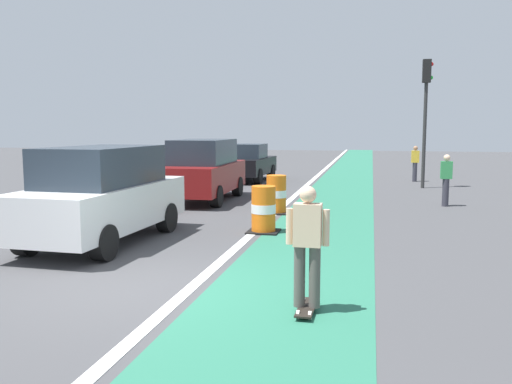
% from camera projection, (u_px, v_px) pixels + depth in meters
% --- Properties ---
extents(ground_plane, '(100.00, 100.00, 0.00)m').
position_uv_depth(ground_plane, '(134.00, 286.00, 8.31)').
color(ground_plane, '#424244').
extents(bike_lane_strip, '(2.50, 80.00, 0.01)m').
position_uv_depth(bike_lane_strip, '(338.00, 195.00, 19.45)').
color(bike_lane_strip, '#286B51').
rests_on(bike_lane_strip, ground).
extents(lane_divider_stripe, '(0.20, 80.00, 0.01)m').
position_uv_depth(lane_divider_stripe, '(297.00, 194.00, 19.77)').
color(lane_divider_stripe, silver).
rests_on(lane_divider_stripe, ground).
extents(skateboarder_on_lane, '(0.57, 0.80, 1.69)m').
position_uv_depth(skateboarder_on_lane, '(307.00, 245.00, 7.03)').
color(skateboarder_on_lane, black).
rests_on(skateboarder_on_lane, ground).
extents(parked_suv_nearest, '(2.05, 4.67, 2.04)m').
position_uv_depth(parked_suv_nearest, '(103.00, 194.00, 11.35)').
color(parked_suv_nearest, silver).
rests_on(parked_suv_nearest, ground).
extents(parked_suv_second, '(1.98, 4.63, 2.04)m').
position_uv_depth(parked_suv_second, '(204.00, 170.00, 17.92)').
color(parked_suv_second, maroon).
rests_on(parked_suv_second, ground).
extents(parked_sedan_third, '(2.04, 4.16, 1.70)m').
position_uv_depth(parked_sedan_third, '(247.00, 163.00, 24.49)').
color(parked_sedan_third, black).
rests_on(parked_sedan_third, ground).
extents(traffic_barrel_front, '(0.73, 0.73, 1.09)m').
position_uv_depth(traffic_barrel_front, '(264.00, 210.00, 12.51)').
color(traffic_barrel_front, orange).
rests_on(traffic_barrel_front, ground).
extents(traffic_barrel_mid, '(0.73, 0.73, 1.09)m').
position_uv_depth(traffic_barrel_mid, '(276.00, 195.00, 15.31)').
color(traffic_barrel_mid, orange).
rests_on(traffic_barrel_mid, ground).
extents(traffic_light_corner, '(0.41, 0.32, 5.10)m').
position_uv_depth(traffic_light_corner, '(426.00, 100.00, 21.35)').
color(traffic_light_corner, '#2D2D2D').
rests_on(traffic_light_corner, ground).
extents(pedestrian_crossing, '(0.34, 0.20, 1.61)m').
position_uv_depth(pedestrian_crossing, '(415.00, 162.00, 24.25)').
color(pedestrian_crossing, '#33333D').
rests_on(pedestrian_crossing, ground).
extents(pedestrian_waiting, '(0.34, 0.20, 1.61)m').
position_uv_depth(pedestrian_waiting, '(446.00, 179.00, 16.63)').
color(pedestrian_waiting, '#33333D').
rests_on(pedestrian_waiting, ground).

